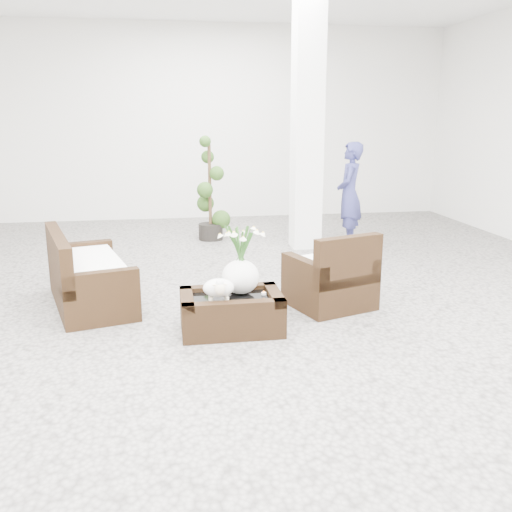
{
  "coord_description": "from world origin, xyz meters",
  "views": [
    {
      "loc": [
        -0.81,
        -5.12,
        1.9
      ],
      "look_at": [
        0.0,
        -0.1,
        0.62
      ],
      "focal_mm": 39.52,
      "sensor_mm": 36.0,
      "label": 1
    }
  ],
  "objects": [
    {
      "name": "ground",
      "position": [
        0.0,
        0.0,
        0.0
      ],
      "size": [
        11.0,
        11.0,
        0.0
      ],
      "primitive_type": "plane",
      "color": "gray",
      "rests_on": "ground"
    },
    {
      "name": "column",
      "position": [
        1.2,
        2.8,
        1.75
      ],
      "size": [
        0.4,
        0.4,
        3.5
      ],
      "primitive_type": "cube",
      "color": "white",
      "rests_on": "ground"
    },
    {
      "name": "coffee_table",
      "position": [
        -0.27,
        -0.35,
        0.16
      ],
      "size": [
        0.9,
        0.6,
        0.31
      ],
      "primitive_type": "cube",
      "color": "black",
      "rests_on": "ground"
    },
    {
      "name": "sheep_figurine",
      "position": [
        -0.39,
        -0.45,
        0.42
      ],
      "size": [
        0.28,
        0.23,
        0.21
      ],
      "primitive_type": "ellipsoid",
      "color": "white",
      "rests_on": "coffee_table"
    },
    {
      "name": "planter_narcissus",
      "position": [
        -0.17,
        -0.25,
        0.71
      ],
      "size": [
        0.44,
        0.44,
        0.8
      ],
      "primitive_type": null,
      "color": "white",
      "rests_on": "coffee_table"
    },
    {
      "name": "tealight",
      "position": [
        0.03,
        -0.33,
        0.33
      ],
      "size": [
        0.04,
        0.04,
        0.03
      ],
      "primitive_type": "cylinder",
      "color": "white",
      "rests_on": "coffee_table"
    },
    {
      "name": "armchair",
      "position": [
        0.8,
        0.15,
        0.39
      ],
      "size": [
        0.92,
        0.9,
        0.78
      ],
      "primitive_type": "cube",
      "rotation": [
        0.0,
        0.0,
        3.47
      ],
      "color": "black",
      "rests_on": "ground"
    },
    {
      "name": "loveseat",
      "position": [
        -1.6,
        0.59,
        0.38
      ],
      "size": [
        1.05,
        1.58,
        0.77
      ],
      "primitive_type": "cube",
      "rotation": [
        0.0,
        0.0,
        1.84
      ],
      "color": "black",
      "rests_on": "ground"
    },
    {
      "name": "topiary",
      "position": [
        -0.13,
        3.51,
        0.78
      ],
      "size": [
        0.42,
        0.42,
        1.57
      ],
      "primitive_type": null,
      "color": "#244115",
      "rests_on": "ground"
    },
    {
      "name": "shopper",
      "position": [
        1.87,
        2.82,
        0.76
      ],
      "size": [
        0.56,
        0.66,
        1.52
      ],
      "primitive_type": "imported",
      "rotation": [
        0.0,
        0.0,
        -2.0
      ],
      "color": "navy",
      "rests_on": "ground"
    }
  ]
}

